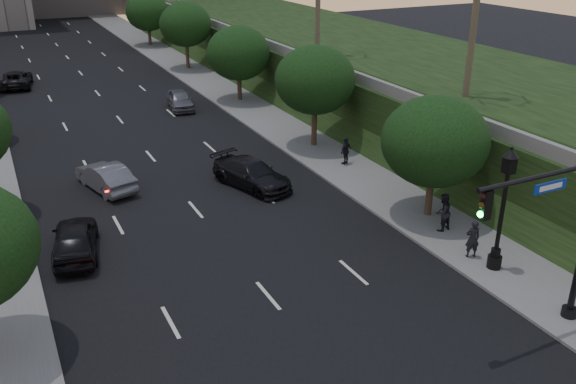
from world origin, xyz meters
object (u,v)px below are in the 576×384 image
sedan_near_right (252,174)px  sedan_far_right (180,100)px  sedan_far_left (16,79)px  pedestrian_a (473,239)px  pedestrian_c (346,151)px  sedan_near_left (75,239)px  sedan_mid_left (106,177)px  street_lamp (502,215)px  traffic_signal_mast (565,239)px  pedestrian_b (443,212)px

sedan_near_right → sedan_far_right: 17.36m
sedan_far_left → pedestrian_a: size_ratio=3.09×
sedan_near_right → pedestrian_c: (6.42, 0.38, 0.22)m
sedan_near_right → sedan_near_left: bearing=-178.1°
sedan_mid_left → sedan_far_left: size_ratio=0.85×
sedan_near_right → pedestrian_a: bearing=-83.9°
street_lamp → pedestrian_a: size_ratio=3.19×
sedan_far_left → sedan_mid_left: bearing=103.9°
sedan_near_right → sedan_far_left: bearing=89.7°
street_lamp → sedan_mid_left: street_lamp is taller
street_lamp → traffic_signal_mast: bearing=-106.2°
sedan_near_left → sedan_near_right: size_ratio=0.89×
sedan_near_left → pedestrian_c: size_ratio=2.80×
street_lamp → pedestrian_b: 4.10m
sedan_mid_left → pedestrian_b: bearing=121.8°
sedan_near_right → pedestrian_c: pedestrian_c is taller
sedan_near_left → pedestrian_a: size_ratio=2.67×
sedan_near_left → pedestrian_c: bearing=-155.3°
street_lamp → sedan_far_right: size_ratio=1.27×
pedestrian_b → sedan_near_right: bearing=-67.0°
sedan_mid_left → pedestrian_a: pedestrian_a is taller
sedan_near_left → sedan_mid_left: (2.72, 6.98, -0.04)m
sedan_near_left → pedestrian_a: bearing=163.1°
sedan_mid_left → pedestrian_a: size_ratio=2.63×
pedestrian_a → pedestrian_c: pedestrian_a is taller
sedan_near_left → sedan_far_right: 23.91m
street_lamp → pedestrian_a: street_lamp is taller
traffic_signal_mast → pedestrian_c: traffic_signal_mast is taller
street_lamp → pedestrian_c: 13.57m
sedan_far_right → pedestrian_b: 27.02m
sedan_near_right → traffic_signal_mast: bearing=-93.5°
sedan_near_left → sedan_near_right: (10.15, 3.71, -0.04)m
street_lamp → sedan_far_right: street_lamp is taller
sedan_mid_left → pedestrian_b: 18.30m
sedan_mid_left → sedan_near_right: 8.12m
traffic_signal_mast → sedan_far_right: 34.60m
sedan_near_left → sedan_far_right: (11.37, 21.03, -0.05)m
sedan_far_right → pedestrian_c: bearing=-64.6°
pedestrian_b → pedestrian_a: bearing=69.6°
traffic_signal_mast → pedestrian_a: (0.91, 5.11, -2.64)m
sedan_far_left → pedestrian_c: (16.43, -30.66, 0.23)m
pedestrian_a → pedestrian_c: (1.05, 12.27, -0.04)m
sedan_near_right → sedan_far_right: bearing=67.8°
sedan_near_right → pedestrian_c: 6.43m
traffic_signal_mast → street_lamp: bearing=73.8°
pedestrian_a → sedan_far_left: bearing=-51.8°
pedestrian_a → sedan_mid_left: bearing=-31.4°
pedestrian_c → sedan_far_left: bearing=-86.0°
street_lamp → pedestrian_b: size_ratio=2.99×
street_lamp → sedan_near_right: street_lamp is taller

